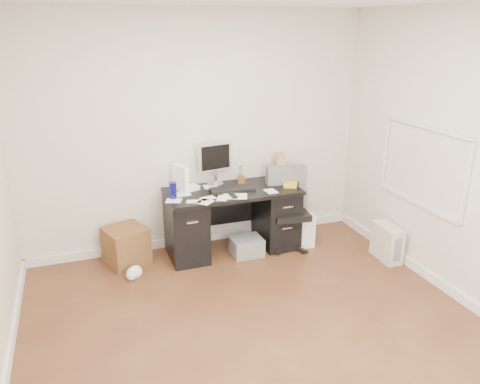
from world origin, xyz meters
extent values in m
plane|color=#482417|center=(0.00, 0.00, 0.00)|extent=(4.00, 4.00, 0.00)
cube|color=beige|center=(0.00, 2.00, 1.35)|extent=(4.00, 0.02, 2.70)
cube|color=beige|center=(0.00, -2.00, 1.35)|extent=(4.00, 0.02, 2.70)
cube|color=beige|center=(2.00, 0.00, 1.35)|extent=(0.02, 4.00, 2.70)
cube|color=silver|center=(0.00, 1.99, 0.05)|extent=(4.00, 0.03, 0.10)
cube|color=silver|center=(1.99, 0.00, 0.05)|extent=(0.03, 4.00, 0.10)
cube|color=black|center=(0.30, 1.65, 0.73)|extent=(1.50, 0.70, 0.04)
cube|color=black|center=(-0.25, 1.65, 0.35)|extent=(0.40, 0.60, 0.71)
cube|color=black|center=(0.85, 1.65, 0.35)|extent=(0.40, 0.60, 0.71)
cube|color=black|center=(0.30, 1.98, 0.45)|extent=(0.70, 0.03, 0.51)
cube|color=black|center=(0.29, 1.63, 0.76)|extent=(0.51, 0.20, 0.03)
sphere|color=silver|center=(0.75, 1.64, 0.78)|extent=(0.06, 0.06, 0.05)
cylinder|color=navy|center=(-0.39, 1.60, 0.84)|extent=(0.09, 0.09, 0.18)
cube|color=white|center=(-0.26, 1.80, 0.90)|extent=(0.21, 0.29, 0.30)
cube|color=#A2814E|center=(0.96, 1.82, 0.90)|extent=(0.21, 0.29, 0.30)
cube|color=gold|center=(0.99, 1.56, 0.77)|extent=(0.25, 0.27, 0.04)
cube|color=#BBB5A9|center=(1.86, 0.85, 0.20)|extent=(0.20, 0.41, 0.40)
cube|color=white|center=(1.10, 1.45, 0.20)|extent=(0.33, 0.26, 0.40)
cube|color=#493115|center=(-0.91, 1.74, 0.21)|extent=(0.53, 0.53, 0.41)
cube|color=slate|center=(0.41, 1.48, 0.10)|extent=(0.35, 0.29, 0.20)
camera|label=1|loc=(-1.30, -3.08, 2.48)|focal=35.00mm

